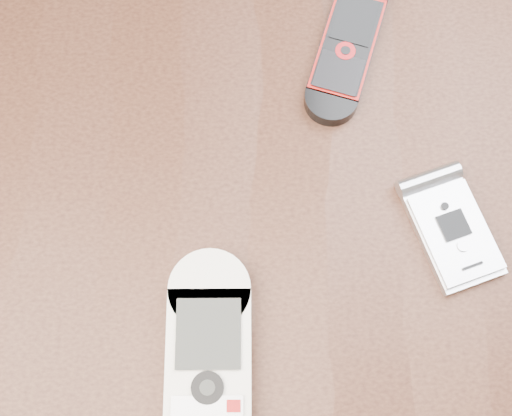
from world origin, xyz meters
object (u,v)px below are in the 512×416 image
object	(u,v)px
motorola_razr	(453,231)
nokia_black_red	(347,47)
table	(250,250)
nokia_white	(208,379)

from	to	relation	value
motorola_razr	nokia_black_red	bearing A→B (deg)	95.00
nokia_black_red	motorola_razr	size ratio (longest dim) A/B	1.46
table	motorola_razr	distance (m)	0.18
nokia_white	nokia_black_red	distance (m)	0.27
nokia_white	motorola_razr	size ratio (longest dim) A/B	1.90
nokia_black_red	motorola_razr	bearing A→B (deg)	-48.14
table	nokia_white	size ratio (longest dim) A/B	6.90
table	nokia_white	world-z (taller)	nokia_white
nokia_black_red	motorola_razr	distance (m)	0.16
nokia_white	motorola_razr	distance (m)	0.20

